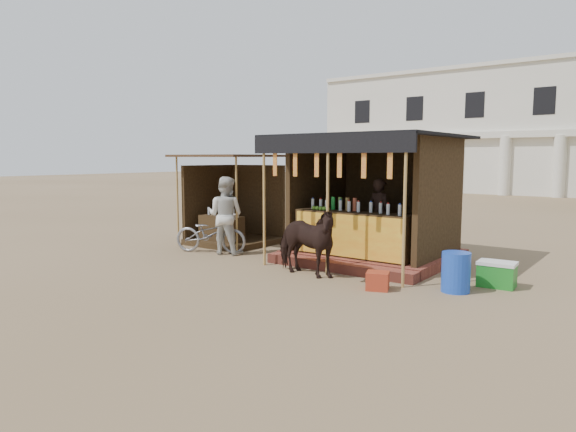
% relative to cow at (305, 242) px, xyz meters
% --- Properties ---
extents(ground, '(120.00, 120.00, 0.00)m').
position_rel_cow_xyz_m(ground, '(-0.68, -1.24, -0.68)').
color(ground, '#846B4C').
rests_on(ground, ground).
extents(main_stall, '(3.60, 3.61, 2.78)m').
position_rel_cow_xyz_m(main_stall, '(0.32, 2.11, 0.35)').
color(main_stall, '#974131').
rests_on(main_stall, ground).
extents(secondary_stall, '(2.40, 2.40, 2.38)m').
position_rel_cow_xyz_m(secondary_stall, '(-3.85, 1.99, 0.17)').
color(secondary_stall, '#3D2B16').
rests_on(secondary_stall, ground).
extents(cow, '(1.67, 0.89, 1.36)m').
position_rel_cow_xyz_m(cow, '(0.00, 0.00, 0.00)').
color(cow, black).
rests_on(cow, ground).
extents(motorbike, '(1.90, 1.26, 0.94)m').
position_rel_cow_xyz_m(motorbike, '(-3.23, 0.63, -0.21)').
color(motorbike, gray).
rests_on(motorbike, ground).
extents(bystander, '(1.06, 0.92, 1.86)m').
position_rel_cow_xyz_m(bystander, '(-2.85, 0.76, 0.25)').
color(bystander, silver).
rests_on(bystander, ground).
extents(blue_barrel, '(0.62, 0.62, 0.69)m').
position_rel_cow_xyz_m(blue_barrel, '(2.78, 0.57, -0.33)').
color(blue_barrel, blue).
rests_on(blue_barrel, ground).
extents(red_crate, '(0.49, 0.48, 0.32)m').
position_rel_cow_xyz_m(red_crate, '(1.64, -0.11, -0.52)').
color(red_crate, '#9F301A').
rests_on(red_crate, ground).
extents(cooler, '(0.66, 0.48, 0.46)m').
position_rel_cow_xyz_m(cooler, '(3.25, 1.36, -0.45)').
color(cooler, '#1B7D21').
rests_on(cooler, ground).
extents(background_building, '(26.00, 7.45, 8.18)m').
position_rel_cow_xyz_m(background_building, '(-2.68, 28.70, 3.30)').
color(background_building, silver).
rests_on(background_building, ground).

